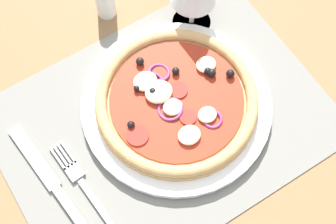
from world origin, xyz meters
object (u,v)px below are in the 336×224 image
Objects in this scene: knife at (49,178)px; pepper_shaker at (105,1)px; fork at (85,186)px; plate at (176,105)px; pizza at (176,100)px.

knife is 2.99× the size of pepper_shaker.
pepper_shaker reaches higher than fork.
fork is at bearing -141.05° from knife.
fork is 0.90× the size of knife.
plate reaches higher than knife.
pizza is 18.41cm from fork.
plate is at bearing -89.17° from pepper_shaker.
pepper_shaker is (-0.29, 21.10, 0.50)cm from pizza.
pepper_shaker is at bearing -39.94° from fork.
knife is (-3.77, 3.82, 0.03)cm from fork.
fork is 30.52cm from pepper_shaker.
plate is 4.33× the size of pepper_shaker.
pepper_shaker reaches higher than pizza.
plate is 1.45× the size of knife.
knife reaches higher than fork.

